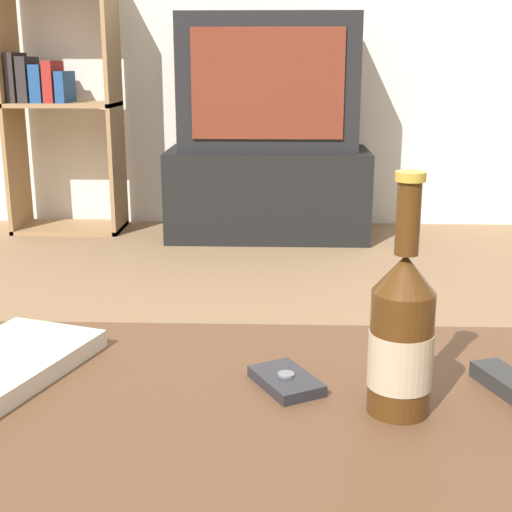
# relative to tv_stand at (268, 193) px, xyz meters

# --- Properties ---
(coffee_table) EXTENTS (1.22, 0.70, 0.43)m
(coffee_table) POSITION_rel_tv_stand_xyz_m (-0.06, -2.72, 0.16)
(coffee_table) COLOR brown
(coffee_table) RESTS_ON ground_plane
(tv_stand) EXTENTS (0.95, 0.46, 0.42)m
(tv_stand) POSITION_rel_tv_stand_xyz_m (0.00, 0.00, 0.00)
(tv_stand) COLOR black
(tv_stand) RESTS_ON ground_plane
(television) EXTENTS (0.82, 0.38, 0.61)m
(television) POSITION_rel_tv_stand_xyz_m (0.00, -0.00, 0.51)
(television) COLOR black
(television) RESTS_ON tv_stand
(bookshelf) EXTENTS (0.52, 0.30, 1.24)m
(bookshelf) POSITION_rel_tv_stand_xyz_m (-1.02, 0.09, 0.44)
(bookshelf) COLOR #99754C
(bookshelf) RESTS_ON ground_plane
(beer_bottle) EXTENTS (0.07, 0.07, 0.27)m
(beer_bottle) POSITION_rel_tv_stand_xyz_m (0.20, -2.64, 0.31)
(beer_bottle) COLOR #47280F
(beer_bottle) RESTS_ON coffee_table
(cell_phone) EXTENTS (0.10, 0.11, 0.02)m
(cell_phone) POSITION_rel_tv_stand_xyz_m (0.07, -2.58, 0.23)
(cell_phone) COLOR #232328
(cell_phone) RESTS_ON coffee_table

